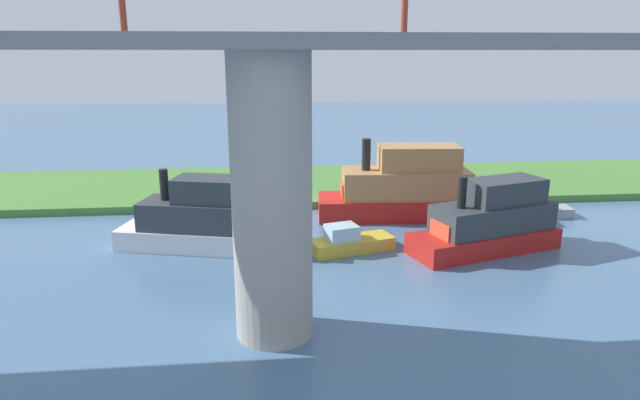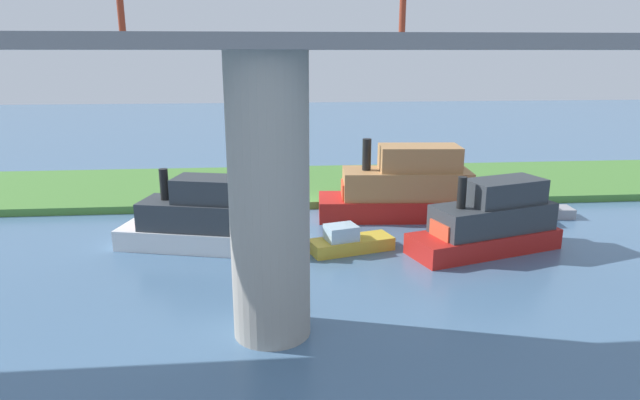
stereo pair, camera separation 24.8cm
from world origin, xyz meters
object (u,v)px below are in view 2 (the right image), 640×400
object	(u,v)px
bridge_pylon	(269,201)
mooring_post	(362,194)
motorboat_white	(538,210)
person_on_bank	(370,185)
riverboat_paddlewheel	(201,219)
motorboat_red	(349,242)
pontoon_yellow	(490,222)
skiff_small	(403,189)

from	to	relation	value
bridge_pylon	mooring_post	bearing A→B (deg)	-110.16
mooring_post	motorboat_white	distance (m)	11.35
bridge_pylon	mooring_post	size ratio (longest dim) A/B	12.97
person_on_bank	riverboat_paddlewheel	size ratio (longest dim) A/B	0.16
mooring_post	motorboat_red	xyz separation A→B (m)	(2.11, 8.54, -0.37)
riverboat_paddlewheel	pontoon_yellow	world-z (taller)	riverboat_paddlewheel
pontoon_yellow	skiff_small	bearing A→B (deg)	-63.69
bridge_pylon	pontoon_yellow	distance (m)	14.33
pontoon_yellow	motorboat_white	size ratio (longest dim) A/B	2.08
mooring_post	skiff_small	size ratio (longest dim) A/B	0.08
pontoon_yellow	motorboat_red	distance (m)	7.47
skiff_small	motorboat_white	distance (m)	8.81
motorboat_red	person_on_bank	bearing A→B (deg)	-106.53
skiff_small	motorboat_white	size ratio (longest dim) A/B	2.44
motorboat_white	person_on_bank	bearing A→B (deg)	-24.69
bridge_pylon	motorboat_red	world-z (taller)	bridge_pylon
mooring_post	riverboat_paddlewheel	distance (m)	12.26
skiff_small	riverboat_paddlewheel	bearing A→B (deg)	20.67
person_on_bank	motorboat_red	size ratio (longest dim) A/B	0.30
person_on_bank	pontoon_yellow	xyz separation A→B (m)	(-4.52, 10.18, 0.34)
mooring_post	person_on_bank	bearing A→B (deg)	-124.20
motorboat_red	riverboat_paddlewheel	bearing A→B (deg)	-9.56
skiff_small	bridge_pylon	bearing A→B (deg)	59.56
mooring_post	riverboat_paddlewheel	size ratio (longest dim) A/B	0.09
pontoon_yellow	motorboat_red	size ratio (longest dim) A/B	1.83
bridge_pylon	skiff_small	distance (m)	16.75
pontoon_yellow	motorboat_red	bearing A→B (deg)	-4.06
person_on_bank	motorboat_white	bearing A→B (deg)	155.31
pontoon_yellow	riverboat_paddlewheel	bearing A→B (deg)	-6.90
bridge_pylon	motorboat_white	size ratio (longest dim) A/B	2.49
mooring_post	skiff_small	xyz separation A→B (m)	(-2.13, 2.70, 0.97)
riverboat_paddlewheel	motorboat_red	size ratio (longest dim) A/B	1.87
mooring_post	motorboat_red	distance (m)	8.80
bridge_pylon	person_on_bank	xyz separation A→B (m)	(-6.95, -17.98, -3.94)
skiff_small	riverboat_paddlewheel	world-z (taller)	skiff_small
riverboat_paddlewheel	pontoon_yellow	size ratio (longest dim) A/B	1.02
person_on_bank	motorboat_white	xyz separation A→B (m)	(-10.03, 4.61, -0.72)
bridge_pylon	pontoon_yellow	xyz separation A→B (m)	(-11.47, -7.80, -3.60)
riverboat_paddlewheel	motorboat_white	world-z (taller)	riverboat_paddlewheel
mooring_post	riverboat_paddlewheel	xyz separation A→B (m)	(9.88, 7.23, 0.68)
person_on_bank	riverboat_paddlewheel	xyz separation A→B (m)	(10.64, 8.35, 0.38)
bridge_pylon	motorboat_red	distance (m)	10.35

